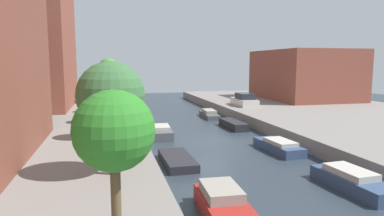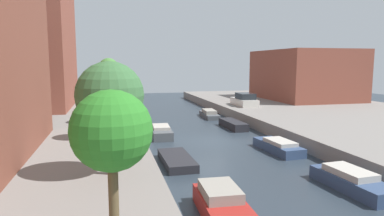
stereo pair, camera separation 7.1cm
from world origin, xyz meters
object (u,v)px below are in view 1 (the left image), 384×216
(moored_boat_left_3, at_px, (162,132))
(moored_boat_right_1, at_px, (352,181))
(street_tree_0, at_px, (114,132))
(street_tree_3, at_px, (109,82))
(street_tree_1, at_px, (111,96))
(parked_car, at_px, (244,100))
(moored_boat_right_2, at_px, (279,146))
(street_tree_2, at_px, (110,83))
(moored_boat_left_1, at_px, (223,204))
(low_block_right, at_px, (304,75))
(moored_boat_right_4, at_px, (209,114))
(street_tree_4, at_px, (109,79))
(moored_boat_left_2, at_px, (177,160))
(street_tree_5, at_px, (108,68))
(moored_boat_right_3, at_px, (233,125))

(moored_boat_left_3, relative_size, moored_boat_right_1, 0.91)
(street_tree_0, relative_size, moored_boat_right_1, 0.96)
(street_tree_0, relative_size, street_tree_3, 0.94)
(street_tree_1, distance_m, parked_car, 25.62)
(street_tree_0, height_order, moored_boat_right_2, street_tree_0)
(street_tree_2, bearing_deg, parked_car, 43.47)
(moored_boat_left_1, distance_m, moored_boat_right_1, 6.66)
(low_block_right, distance_m, street_tree_0, 41.07)
(moored_boat_right_2, xyz_separation_m, moored_boat_right_4, (-0.25, 14.67, -0.02))
(low_block_right, relative_size, street_tree_4, 2.94)
(moored_boat_right_2, distance_m, moored_boat_right_4, 14.68)
(street_tree_2, xyz_separation_m, street_tree_3, (-0.00, 5.82, -0.20))
(street_tree_4, height_order, moored_boat_left_2, street_tree_4)
(street_tree_5, relative_size, moored_boat_left_1, 1.44)
(street_tree_1, bearing_deg, moored_boat_right_2, 26.17)
(street_tree_1, height_order, moored_boat_right_3, street_tree_1)
(low_block_right, bearing_deg, parked_car, -154.64)
(street_tree_0, bearing_deg, moored_boat_right_1, 25.64)
(street_tree_4, height_order, moored_boat_right_4, street_tree_4)
(street_tree_4, relative_size, street_tree_5, 0.83)
(street_tree_5, bearing_deg, moored_boat_right_1, -69.63)
(moored_boat_right_3, bearing_deg, moored_boat_left_3, -163.12)
(moored_boat_right_4, bearing_deg, moored_boat_left_2, -112.83)
(street_tree_4, xyz_separation_m, parked_car, (14.62, 1.91, -2.61))
(street_tree_4, bearing_deg, street_tree_0, -90.00)
(moored_boat_right_1, bearing_deg, street_tree_5, 110.37)
(moored_boat_left_3, xyz_separation_m, moored_boat_right_2, (6.65, -6.24, -0.03))
(moored_boat_left_3, bearing_deg, moored_boat_right_2, -43.19)
(moored_boat_right_3, bearing_deg, moored_boat_right_4, 92.25)
(moored_boat_right_2, bearing_deg, moored_boat_left_2, -170.77)
(street_tree_2, xyz_separation_m, moored_boat_right_3, (10.48, 6.39, -4.14))
(street_tree_0, bearing_deg, moored_boat_left_3, 78.09)
(street_tree_2, xyz_separation_m, moored_boat_left_1, (3.92, -9.88, -4.00))
(moored_boat_right_4, bearing_deg, street_tree_2, -128.60)
(moored_boat_left_1, bearing_deg, moored_boat_right_2, 50.75)
(moored_boat_left_3, distance_m, moored_boat_right_1, 14.69)
(street_tree_0, height_order, street_tree_1, street_tree_1)
(moored_boat_left_2, height_order, moored_boat_right_4, moored_boat_right_4)
(street_tree_5, relative_size, moored_boat_right_3, 1.32)
(street_tree_4, bearing_deg, parked_car, 7.44)
(moored_boat_right_1, height_order, moored_boat_right_4, moored_boat_right_1)
(street_tree_1, distance_m, moored_boat_right_3, 17.48)
(street_tree_3, xyz_separation_m, moored_boat_left_2, (3.58, -8.80, -4.03))
(low_block_right, relative_size, moored_boat_left_3, 3.33)
(street_tree_1, relative_size, moored_boat_right_2, 1.13)
(street_tree_4, xyz_separation_m, moored_boat_right_2, (10.47, -13.81, -3.84))
(street_tree_4, relative_size, moored_boat_right_3, 1.09)
(street_tree_0, distance_m, street_tree_5, 33.26)
(street_tree_1, height_order, moored_boat_right_1, street_tree_1)
(low_block_right, height_order, moored_boat_right_1, low_block_right)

